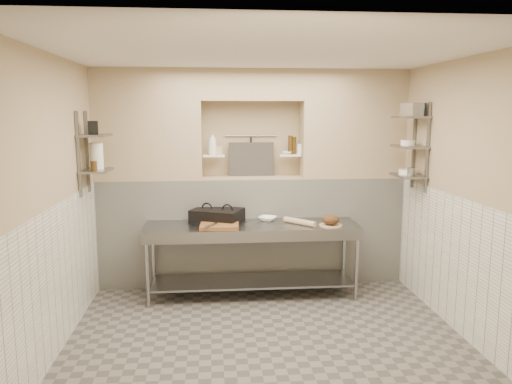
{
  "coord_description": "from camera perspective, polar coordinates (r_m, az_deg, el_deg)",
  "views": [
    {
      "loc": [
        -0.53,
        -4.74,
        2.25
      ],
      "look_at": [
        -0.02,
        0.9,
        1.35
      ],
      "focal_mm": 35.0,
      "sensor_mm": 36.0,
      "label": 1
    }
  ],
  "objects": [
    {
      "name": "bowl_right_mid",
      "position": [
        6.32,
        16.98,
        5.41
      ],
      "size": [
        0.17,
        0.17,
        0.06
      ],
      "primitive_type": "cylinder",
      "color": "white",
      "rests_on": "wall_shelf_right_mid"
    },
    {
      "name": "cutting_board",
      "position": [
        5.95,
        -4.21,
        -3.91
      ],
      "size": [
        0.47,
        0.35,
        0.04
      ],
      "primitive_type": "cube",
      "rotation": [
        0.0,
        0.0,
        -0.06
      ],
      "color": "brown",
      "rests_on": "prep_table"
    },
    {
      "name": "wainscot_right",
      "position": [
        5.59,
        22.11,
        -7.76
      ],
      "size": [
        0.02,
        3.9,
        1.4
      ],
      "primitive_type": "cube",
      "color": "white",
      "rests_on": "floor"
    },
    {
      "name": "shelf_rail_left_b",
      "position": [
        5.8,
        -19.61,
        4.05
      ],
      "size": [
        0.03,
        0.03,
        0.95
      ],
      "primitive_type": "cube",
      "color": "slate",
      "rests_on": "wall_left"
    },
    {
      "name": "wall_back",
      "position": [
        6.82,
        -0.64,
        1.86
      ],
      "size": [
        4.0,
        0.1,
        2.8
      ],
      "primitive_type": "cube",
      "color": "tan",
      "rests_on": "ground"
    },
    {
      "name": "shelf_rail_right_b",
      "position": [
        6.14,
        19.01,
        4.8
      ],
      "size": [
        0.03,
        0.03,
        1.05
      ],
      "primitive_type": "cube",
      "color": "slate",
      "rests_on": "wall_right"
    },
    {
      "name": "shelf_rail_left_a",
      "position": [
        6.18,
        -18.7,
        4.38
      ],
      "size": [
        0.03,
        0.03,
        0.95
      ],
      "primitive_type": "cube",
      "color": "slate",
      "rests_on": "wall_left"
    },
    {
      "name": "splash_panel",
      "position": [
        6.64,
        -0.54,
        3.76
      ],
      "size": [
        0.6,
        0.08,
        0.45
      ],
      "primitive_type": "cube",
      "rotation": [
        -0.14,
        0.0,
        0.0
      ],
      "color": "#383330",
      "rests_on": "alcove_sill"
    },
    {
      "name": "hanging_steel",
      "position": [
        6.68,
        -0.58,
        4.99
      ],
      "size": [
        0.02,
        0.02,
        0.3
      ],
      "primitive_type": "cylinder",
      "color": "black",
      "rests_on": "utensil_rail"
    },
    {
      "name": "tongs",
      "position": [
        5.86,
        -5.15,
        -3.76
      ],
      "size": [
        0.17,
        0.23,
        0.02
      ],
      "primitive_type": "cylinder",
      "rotation": [
        1.57,
        0.0,
        -0.58
      ],
      "color": "gray",
      "rests_on": "cutting_board"
    },
    {
      "name": "wall_shelf_left_lower",
      "position": [
        5.98,
        -17.78,
        2.35
      ],
      "size": [
        0.3,
        0.5,
        0.02
      ],
      "primitive_type": "cube",
      "color": "slate",
      "rests_on": "wall_left"
    },
    {
      "name": "alcove_shelf_left",
      "position": [
        6.52,
        -4.87,
        4.15
      ],
      "size": [
        0.28,
        0.16,
        0.02
      ],
      "primitive_type": "cube",
      "color": "white",
      "rests_on": "backwall_lower"
    },
    {
      "name": "box_left_upper",
      "position": [
        5.89,
        -18.12,
        7.0
      ],
      "size": [
        0.13,
        0.13,
        0.15
      ],
      "primitive_type": "cube",
      "rotation": [
        0.0,
        0.0,
        0.19
      ],
      "color": "black",
      "rests_on": "wall_shelf_left_upper"
    },
    {
      "name": "bread_loaf",
      "position": [
        6.08,
        8.54,
        -3.15
      ],
      "size": [
        0.21,
        0.21,
        0.12
      ],
      "primitive_type": "ellipsoid",
      "color": "#4C2D19",
      "rests_on": "bread_board"
    },
    {
      "name": "utensil_rail",
      "position": [
        6.69,
        -0.59,
        6.46
      ],
      "size": [
        0.7,
        0.02,
        0.02
      ],
      "primitive_type": "cylinder",
      "rotation": [
        0.0,
        1.57,
        0.0
      ],
      "color": "gray",
      "rests_on": "wall_back"
    },
    {
      "name": "jar_left",
      "position": [
        5.86,
        -18.05,
        2.86
      ],
      "size": [
        0.07,
        0.07,
        0.11
      ],
      "primitive_type": "cylinder",
      "color": "#3B270D",
      "rests_on": "wall_shelf_left_lower"
    },
    {
      "name": "jug_left",
      "position": [
        6.01,
        -17.76,
        3.94
      ],
      "size": [
        0.15,
        0.15,
        0.3
      ],
      "primitive_type": "cylinder",
      "color": "white",
      "rests_on": "wall_shelf_left_lower"
    },
    {
      "name": "bowl_right",
      "position": [
        6.32,
        16.94,
        2.22
      ],
      "size": [
        0.21,
        0.21,
        0.06
      ],
      "primitive_type": "cylinder",
      "color": "white",
      "rests_on": "wall_shelf_right_lower"
    },
    {
      "name": "floor",
      "position": [
        5.3,
        1.16,
        -16.7
      ],
      "size": [
        4.0,
        3.9,
        0.1
      ],
      "primitive_type": "cube",
      "color": "#635E58",
      "rests_on": "ground"
    },
    {
      "name": "panini_press",
      "position": [
        6.27,
        -4.46,
        -2.68
      ],
      "size": [
        0.72,
        0.64,
        0.16
      ],
      "rotation": [
        0.0,
        0.0,
        -0.43
      ],
      "color": "black",
      "rests_on": "prep_table"
    },
    {
      "name": "rolling_pin",
      "position": [
        6.13,
        5.01,
        -3.41
      ],
      "size": [
        0.36,
        0.38,
        0.07
      ],
      "primitive_type": "cylinder",
      "rotation": [
        1.57,
        0.0,
        0.75
      ],
      "color": "tan",
      "rests_on": "prep_table"
    },
    {
      "name": "wall_left",
      "position": [
        5.05,
        -22.57,
        -1.36
      ],
      "size": [
        0.1,
        3.9,
        2.8
      ],
      "primitive_type": "cube",
      "color": "tan",
      "rests_on": "ground"
    },
    {
      "name": "condiment_a",
      "position": [
        6.61,
        4.36,
        5.32
      ],
      "size": [
        0.06,
        0.06,
        0.23
      ],
      "primitive_type": "cylinder",
      "color": "#3B270D",
      "rests_on": "alcove_shelf_right"
    },
    {
      "name": "wainscot_left",
      "position": [
        5.2,
        -21.46,
        -8.96
      ],
      "size": [
        0.02,
        3.9,
        1.4
      ],
      "primitive_type": "cube",
      "color": "white",
      "rests_on": "floor"
    },
    {
      "name": "backwall_header",
      "position": [
        6.52,
        -0.48,
        12.1
      ],
      "size": [
        1.3,
        0.4,
        0.4
      ],
      "primitive_type": "cube",
      "color": "tan",
      "rests_on": "backwall_lower"
    },
    {
      "name": "basket_right",
      "position": [
        6.21,
        17.53,
        8.97
      ],
      "size": [
        0.25,
        0.28,
        0.15
      ],
      "primitive_type": "cube",
      "rotation": [
        0.0,
        0.0,
        0.26
      ],
      "color": "gray",
      "rests_on": "wall_shelf_right_upper"
    },
    {
      "name": "canister_right",
      "position": [
        6.23,
        17.29,
        2.25
      ],
      "size": [
        0.09,
        0.09,
        0.09
      ],
      "primitive_type": "cylinder",
      "color": "gray",
      "rests_on": "wall_shelf_right_lower"
    },
    {
      "name": "prep_table",
      "position": [
        6.16,
        -0.44,
        -6.1
      ],
      "size": [
        2.6,
        0.7,
        0.9
      ],
      "color": "gray",
      "rests_on": "floor"
    },
    {
      "name": "bottle_soap",
      "position": [
        6.51,
        -4.98,
        5.56
      ],
      "size": [
        0.15,
        0.15,
        0.3
      ],
      "primitive_type": "imported",
      "rotation": [
        0.0,
        0.0,
        0.43
      ],
      "color": "white",
      "rests_on": "alcove_shelf_left"
    },
    {
      "name": "jar_alcove",
      "position": [
        6.53,
        -4.21,
        4.76
      ],
      "size": [
        0.07,
        0.07,
        0.11
      ],
      "primitive_type": "cube",
      "color": "tan",
      "rests_on": "alcove_shelf_left"
    },
    {
      "name": "condiment_c",
      "position": [
        6.63,
        5.02,
        4.92
      ],
      "size": [
        0.08,
        0.08,
        0.13
      ],
      "primitive_type": "cylinder",
      "color": "white",
      "rests_on": "alcove_shelf_right"
    },
    {
      "name": "ceiling",
      "position": [
        4.81,
        1.27,
        16.18
      ],
      "size": [
        4.0,
        3.9,
        0.1
      ],
      "primitive_type": "cube",
      "color": "silver",
      "rests_on": "ground"
    },
    {
      "name": "wall_shelf_left_upper",
      "position": [
        5.95,
        -17.97,
        6.18
      ],
      "size": [
        0.3,
        0.5,
        0.03
      ],
      "primitive_type": "cube",
      "color": "slate",
      "rests_on": "wall_left"
    },
    {
      "name": "wall_right",
      "position": [
        5.47,
        23.1,
        -0.65
      ],
      "size": [
        0.1,
        3.9,
        2.8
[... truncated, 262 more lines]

